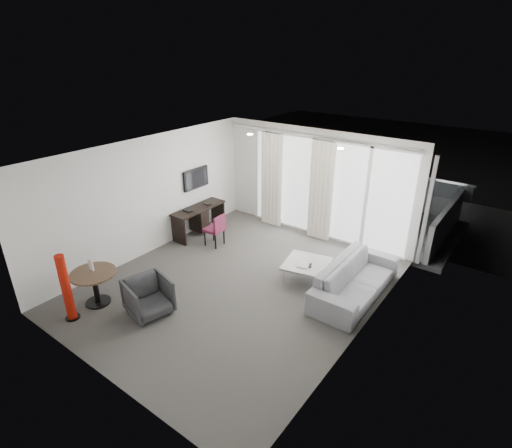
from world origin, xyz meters
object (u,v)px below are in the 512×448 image
Objects in this scene: tub_armchair at (148,297)px; desk at (199,220)px; sofa at (356,279)px; rattan_chair_b at (390,213)px; round_table at (96,288)px; desk_chair at (214,230)px; rattan_chair_a at (369,210)px; red_lamp at (66,288)px; coffee_table at (306,271)px.

desk is at bearing 42.95° from tub_armchair.
sofa is 2.67× the size of rattan_chair_b.
round_table is at bearing -122.44° from rattan_chair_b.
desk_chair is (0.72, -0.24, 0.04)m from desk.
desk_chair is 2.77m from tub_armchair.
rattan_chair_a is 1.03× the size of rattan_chair_b.
red_lamp is at bearing -81.08° from desk.
coffee_table is 1.01m from sofa.
red_lamp reaches higher than desk.
coffee_table is 0.38× the size of sofa.
rattan_chair_b reaches higher than coffee_table.
desk is 4.34m from rattan_chair_a.
sofa reaches higher than tub_armchair.
coffee_table is at bearing 52.95° from red_lamp.
rattan_chair_a reaches higher than rattan_chair_b.
rattan_chair_a is (3.21, 2.92, 0.09)m from desk.
round_table is at bearing -80.32° from desk.
desk_chair is 4.48m from rattan_chair_b.
tub_armchair is at bearing -115.81° from rattan_chair_b.
desk_chair is at bearing 86.93° from round_table.
round_table is (0.56, -3.26, -0.03)m from desk.
sofa is 2.59× the size of rattan_chair_a.
desk is at bearing 174.71° from coffee_table.
desk is 1.69× the size of rattan_chair_a.
red_lamp is at bearing -85.82° from round_table.
desk_chair is 1.07× the size of tub_armchair.
rattan_chair_b is (2.97, 3.36, 0.04)m from desk_chair.
desk_chair is at bearing -124.23° from rattan_chair_a.
rattan_chair_b is at bearing 9.22° from sofa.
red_lamp reaches higher than tub_armchair.
rattan_chair_a is 0.52m from rattan_chair_b.
rattan_chair_a reaches higher than tub_armchair.
coffee_table is (2.64, 3.49, -0.42)m from red_lamp.
tub_armchair is at bearing -75.14° from desk_chair.
desk_chair reaches higher than sofa.
red_lamp is at bearing -120.41° from rattan_chair_b.
desk_chair is at bearing 88.01° from red_lamp.
sofa is (4.23, -0.20, -0.02)m from desk.
tub_armchair is 0.85× the size of coffee_table.
rattan_chair_b is (2.13, 6.00, 0.10)m from tub_armchair.
round_table is 0.61m from red_lamp.
desk_chair is at bearing 178.75° from coffee_table.
coffee_table is at bearing 47.92° from round_table.
tub_armchair is 0.85× the size of rattan_chair_b.
round_table is at bearing 94.18° from red_lamp.
desk is 1.92× the size of desk_chair.
round_table is 0.91× the size of rattan_chair_a.
red_lamp reaches higher than rattan_chair_b.
coffee_table is at bearing -103.90° from rattan_chair_b.
coffee_table is (2.67, 2.96, -0.13)m from round_table.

